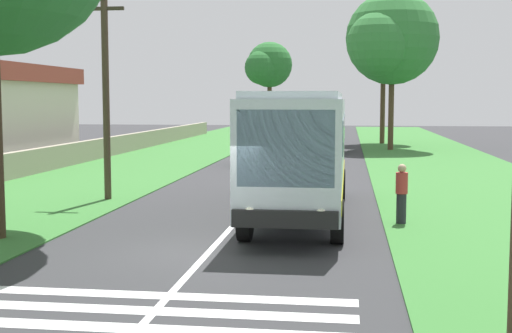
{
  "coord_description": "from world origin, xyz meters",
  "views": [
    {
      "loc": [
        -15.44,
        -3.17,
        3.53
      ],
      "look_at": [
        4.3,
        -0.54,
        1.6
      ],
      "focal_mm": 48.31,
      "sensor_mm": 36.0,
      "label": 1
    }
  ],
  "objects": [
    {
      "name": "grass_verge_right",
      "position": [
        15.0,
        -8.2,
        0.02
      ],
      "size": [
        120.0,
        8.0,
        0.04
      ],
      "primitive_type": "cube",
      "color": "#387533",
      "rests_on": "ground"
    },
    {
      "name": "trailing_car_2",
      "position": [
        37.27,
        2.01,
        0.67
      ],
      "size": [
        4.3,
        1.78,
        1.43
      ],
      "color": "silver",
      "rests_on": "ground"
    },
    {
      "name": "trailing_car_1",
      "position": [
        31.39,
        -1.68,
        0.67
      ],
      "size": [
        4.3,
        1.78,
        1.43
      ],
      "color": "black",
      "rests_on": "ground"
    },
    {
      "name": "grass_verge_left",
      "position": [
        15.0,
        8.2,
        0.02
      ],
      "size": [
        120.0,
        8.0,
        0.04
      ],
      "primitive_type": "cube",
      "color": "#387533",
      "rests_on": "ground"
    },
    {
      "name": "trailing_car_0",
      "position": [
        21.63,
        1.89,
        0.67
      ],
      "size": [
        4.3,
        1.78,
        1.43
      ],
      "color": "#145933",
      "rests_on": "ground"
    },
    {
      "name": "roadside_tree_right_0",
      "position": [
        40.7,
        -5.73,
        8.14
      ],
      "size": [
        6.49,
        5.51,
        10.98
      ],
      "color": "#4C3826",
      "rests_on": "grass_verge_right"
    },
    {
      "name": "utility_pole",
      "position": [
        7.74,
        5.2,
        3.79
      ],
      "size": [
        0.24,
        1.4,
        7.22
      ],
      "color": "#473828",
      "rests_on": "grass_verge_left"
    },
    {
      "name": "roadside_tree_right_1",
      "position": [
        33.82,
        -5.99,
        7.57
      ],
      "size": [
        8.12,
        6.43,
        10.96
      ],
      "color": "#4C3826",
      "rests_on": "grass_verge_right"
    },
    {
      "name": "roadside_wall",
      "position": [
        20.0,
        11.6,
        0.63
      ],
      "size": [
        70.0,
        0.4,
        1.17
      ],
      "primitive_type": "cube",
      "color": "#9E937F",
      "rests_on": "grass_verge_left"
    },
    {
      "name": "ground",
      "position": [
        0.0,
        0.0,
        0.0
      ],
      "size": [
        160.0,
        160.0,
        0.0
      ],
      "primitive_type": "plane",
      "color": "#333335"
    },
    {
      "name": "roadside_tree_left_2",
      "position": [
        62.85,
        5.87,
        7.3
      ],
      "size": [
        6.64,
        5.23,
        10.03
      ],
      "color": "#4C3826",
      "rests_on": "grass_verge_left"
    },
    {
      "name": "coach_bus",
      "position": [
        5.32,
        -1.8,
        2.15
      ],
      "size": [
        11.16,
        2.62,
        3.73
      ],
      "color": "silver",
      "rests_on": "ground"
    },
    {
      "name": "centre_line",
      "position": [
        15.0,
        0.0,
        0.0
      ],
      "size": [
        110.0,
        0.16,
        0.01
      ],
      "primitive_type": "cube",
      "color": "silver",
      "rests_on": "ground"
    },
    {
      "name": "pedestrian",
      "position": [
        4.23,
        -4.71,
        0.91
      ],
      "size": [
        0.34,
        0.34,
        1.69
      ],
      "color": "#26262D",
      "rests_on": "grass_verge_right"
    }
  ]
}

